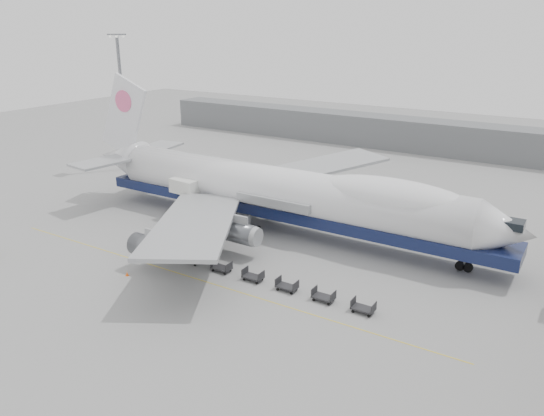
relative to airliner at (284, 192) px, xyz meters
The scene contains 14 objects.
ground 13.27m from the airliner, 93.08° to the right, with size 260.00×260.00×0.00m, color gray.
apron_line 18.87m from the airliner, 92.05° to the right, with size 60.00×0.15×0.01m, color gold.
hangar 59.01m from the airliner, 100.40° to the left, with size 110.00×8.00×7.00m, color slate.
floodlight_mast 45.14m from the airliner, 164.28° to the left, with size 2.40×2.40×25.43m.
airliner is the anchor object (origin of this frame).
catering_truck 15.11m from the airliner, 166.53° to the right, with size 4.79×3.50×6.02m.
traffic_cone 23.60m from the airliner, 110.38° to the right, with size 0.35×0.35×0.52m.
dolly_0 17.84m from the airliner, 118.94° to the right, with size 2.30×1.35×1.30m.
dolly_1 16.28m from the airliner, 104.56° to the right, with size 2.30×1.35×1.30m.
dolly_2 15.82m from the airliner, 88.08° to the right, with size 2.30×1.35×1.30m.
dolly_3 16.55m from the airliner, 71.91° to the right, with size 2.30×1.35×1.30m.
dolly_4 18.33m from the airliner, 58.20° to the right, with size 2.30×1.35×1.30m.
dolly_5 20.90m from the airliner, 47.60° to the right, with size 2.30×1.35×1.30m.
dolly_6 24.00m from the airliner, 39.66° to the right, with size 2.30×1.35×1.30m.
Camera 1 is at (35.43, -47.15, 27.26)m, focal length 35.00 mm.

